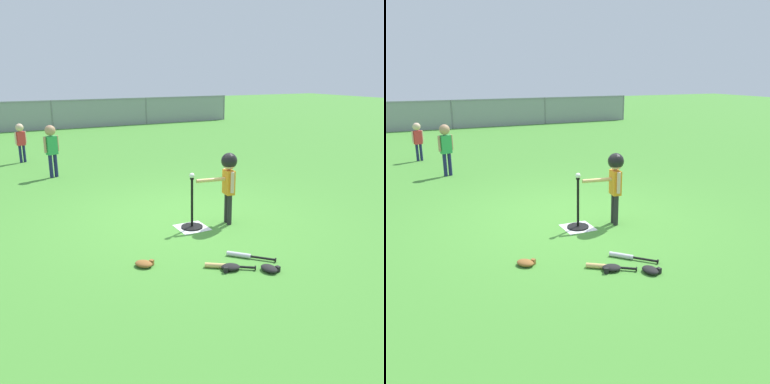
# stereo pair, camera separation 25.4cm
# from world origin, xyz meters

# --- Properties ---
(ground_plane) EXTENTS (60.00, 60.00, 0.00)m
(ground_plane) POSITION_xyz_m (0.00, 0.00, 0.00)
(ground_plane) COLOR #478C33
(home_plate) EXTENTS (0.44, 0.44, 0.01)m
(home_plate) POSITION_xyz_m (-0.07, -0.46, 0.00)
(home_plate) COLOR white
(home_plate) RESTS_ON ground_plane
(batting_tee) EXTENTS (0.32, 0.32, 0.76)m
(batting_tee) POSITION_xyz_m (-0.07, -0.46, 0.13)
(batting_tee) COLOR black
(batting_tee) RESTS_ON ground_plane
(baseball_on_tee) EXTENTS (0.07, 0.07, 0.07)m
(baseball_on_tee) POSITION_xyz_m (-0.07, -0.46, 0.80)
(baseball_on_tee) COLOR white
(baseball_on_tee) RESTS_ON batting_tee
(batter_child) EXTENTS (0.63, 0.31, 1.09)m
(batter_child) POSITION_xyz_m (0.50, -0.53, 0.77)
(batter_child) COLOR #262626
(batter_child) RESTS_ON ground_plane
(fielder_near_left) EXTENTS (0.33, 0.23, 1.14)m
(fielder_near_left) POSITION_xyz_m (-1.34, 3.68, 0.73)
(fielder_near_left) COLOR #191E4C
(fielder_near_left) RESTS_ON ground_plane
(fielder_deep_right) EXTENTS (0.28, 0.19, 0.98)m
(fielder_deep_right) POSITION_xyz_m (-1.77, 5.66, 0.63)
(fielder_deep_right) COLOR #191E4C
(fielder_deep_right) RESTS_ON ground_plane
(spare_bat_silver) EXTENTS (0.46, 0.48, 0.06)m
(spare_bat_silver) POSITION_xyz_m (0.03, -1.68, 0.03)
(spare_bat_silver) COLOR silver
(spare_bat_silver) RESTS_ON ground_plane
(spare_bat_wood) EXTENTS (0.52, 0.38, 0.06)m
(spare_bat_wood) POSITION_xyz_m (-0.35, -1.81, 0.03)
(spare_bat_wood) COLOR #DBB266
(spare_bat_wood) RESTS_ON ground_plane
(glove_by_plate) EXTENTS (0.26, 0.27, 0.07)m
(glove_by_plate) POSITION_xyz_m (-1.16, -1.34, 0.04)
(glove_by_plate) COLOR brown
(glove_by_plate) RESTS_ON ground_plane
(glove_near_bats) EXTENTS (0.27, 0.24, 0.07)m
(glove_near_bats) POSITION_xyz_m (-0.30, -1.88, 0.04)
(glove_near_bats) COLOR black
(glove_near_bats) RESTS_ON ground_plane
(glove_tossed_aside) EXTENTS (0.21, 0.25, 0.07)m
(glove_tossed_aside) POSITION_xyz_m (0.09, -2.12, 0.04)
(glove_tossed_aside) COLOR black
(glove_tossed_aside) RESTS_ON ground_plane
(outfield_fence) EXTENTS (16.06, 0.06, 1.15)m
(outfield_fence) POSITION_xyz_m (0.00, 11.88, 0.62)
(outfield_fence) COLOR slate
(outfield_fence) RESTS_ON ground_plane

